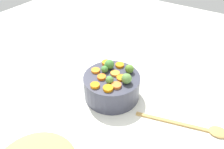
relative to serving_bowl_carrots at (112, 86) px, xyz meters
name	(u,v)px	position (x,y,z in m)	size (l,w,h in m)	color
tabletop	(109,96)	(-0.01, 0.00, -0.06)	(2.40, 2.40, 0.02)	white
serving_bowl_carrots	(112,86)	(0.00, 0.00, 0.00)	(0.23, 0.23, 0.10)	#393A49
carrot_slice_0	(116,85)	(0.05, -0.04, 0.06)	(0.04, 0.04, 0.01)	orange
carrot_slice_1	(121,78)	(0.04, 0.01, 0.05)	(0.04, 0.04, 0.01)	orange
carrot_slice_2	(95,85)	(-0.02, -0.09, 0.06)	(0.04, 0.04, 0.01)	orange
carrot_slice_3	(120,65)	(-0.01, 0.08, 0.06)	(0.04, 0.04, 0.01)	orange
carrot_slice_4	(102,77)	(-0.03, -0.03, 0.06)	(0.04, 0.04, 0.01)	orange
carrot_slice_5	(108,88)	(0.03, -0.07, 0.06)	(0.04, 0.04, 0.01)	orange
carrot_slice_6	(96,71)	(-0.08, -0.01, 0.06)	(0.04, 0.04, 0.01)	orange
carrot_slice_7	(115,73)	(0.00, 0.02, 0.06)	(0.04, 0.04, 0.01)	orange
carrot_slice_8	(106,63)	(-0.07, 0.06, 0.06)	(0.04, 0.04, 0.01)	orange
brussels_sprout_0	(109,64)	(-0.04, 0.04, 0.07)	(0.04, 0.04, 0.04)	#437F35
brussels_sprout_1	(105,69)	(-0.04, 0.01, 0.07)	(0.03, 0.03, 0.03)	#448238
brussels_sprout_2	(129,69)	(0.04, 0.06, 0.07)	(0.04, 0.04, 0.04)	#537F2A
brussels_sprout_3	(110,80)	(0.02, -0.04, 0.07)	(0.03, 0.03, 0.03)	#4D833A
brussels_sprout_4	(127,78)	(0.07, 0.00, 0.07)	(0.04, 0.04, 0.04)	#5B873E
wooden_spoon	(200,128)	(0.37, 0.03, -0.05)	(0.33, 0.12, 0.01)	tan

